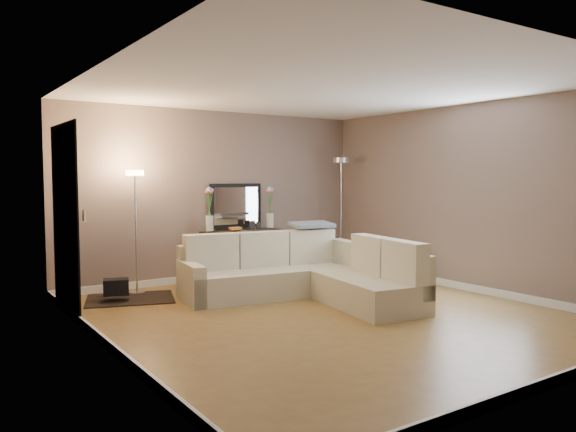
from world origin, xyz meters
TOP-DOWN VIEW (x-y plane):
  - floor at (0.00, 0.00)m, footprint 5.00×5.50m
  - ceiling at (0.00, 0.00)m, footprint 5.00×5.50m
  - wall_back at (0.00, 2.76)m, footprint 5.00×0.02m
  - wall_front at (0.00, -2.76)m, footprint 5.00×0.02m
  - wall_left at (-2.51, 0.00)m, footprint 0.02×5.50m
  - wall_right at (2.51, 0.00)m, footprint 0.02×5.50m
  - baseboard_back at (0.00, 2.73)m, footprint 5.00×0.03m
  - baseboard_front at (0.00, -2.73)m, footprint 5.00×0.03m
  - baseboard_left at (-2.48, 0.00)m, footprint 0.03×5.50m
  - baseboard_right at (2.48, 0.00)m, footprint 0.03×5.50m
  - doorway at (-2.48, 1.70)m, footprint 0.02×1.20m
  - switch_plate at (-2.48, 0.85)m, footprint 0.02×0.08m
  - sectional_sofa at (0.31, 0.87)m, footprint 2.49×2.62m
  - throw_blanket at (0.81, 1.39)m, footprint 0.64×0.41m
  - console_table at (0.21, 2.53)m, footprint 1.26×0.35m
  - leaning_mirror at (0.29, 2.69)m, footprint 0.89×0.05m
  - table_decor at (0.28, 2.50)m, footprint 0.53×0.12m
  - flower_vase_left at (-0.24, 2.54)m, footprint 0.14×0.12m
  - flower_vase_right at (0.82, 2.53)m, footprint 0.14×0.12m
  - floor_lamp_lit at (-1.43, 2.36)m, footprint 0.30×0.30m
  - floor_lamp_unlit at (2.09, 2.29)m, footprint 0.32×0.32m
  - charcoal_rug at (-1.62, 2.08)m, footprint 1.30×1.12m
  - black_bag at (-1.81, 2.05)m, footprint 0.36×0.30m

SIDE VIEW (x-z plane):
  - floor at x=0.00m, z-range -0.01..0.00m
  - charcoal_rug at x=-1.62m, z-range 0.00..0.01m
  - baseboard_back at x=0.00m, z-range 0.00..0.10m
  - baseboard_front at x=0.00m, z-range 0.00..0.10m
  - baseboard_left at x=-2.48m, z-range 0.00..0.10m
  - baseboard_right at x=2.48m, z-range 0.00..0.10m
  - black_bag at x=-1.81m, z-range 0.09..0.29m
  - sectional_sofa at x=0.31m, z-range -0.11..0.73m
  - console_table at x=0.21m, z-range 0.05..0.82m
  - table_decor at x=0.28m, z-range 0.75..0.88m
  - throw_blanket at x=0.81m, z-range 0.87..0.95m
  - flower_vase_left at x=-0.24m, z-range 0.73..1.39m
  - flower_vase_right at x=0.82m, z-range 0.73..1.39m
  - doorway at x=-2.48m, z-range 0.00..2.20m
  - leaning_mirror at x=0.29m, z-range 0.79..1.49m
  - floor_lamp_lit at x=-1.43m, z-range 0.35..2.03m
  - switch_plate at x=-2.48m, z-range 1.14..1.26m
  - wall_back at x=0.00m, z-range 0.00..2.60m
  - wall_front at x=0.00m, z-range 0.00..2.60m
  - wall_left at x=-2.51m, z-range 0.00..2.60m
  - wall_right at x=2.51m, z-range 0.00..2.60m
  - floor_lamp_unlit at x=2.09m, z-range 0.39..2.31m
  - ceiling at x=0.00m, z-range 2.60..2.61m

